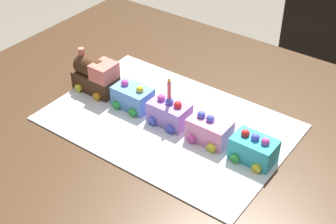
# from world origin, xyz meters

# --- Properties ---
(dining_table) EXTENTS (1.40, 1.00, 0.74)m
(dining_table) POSITION_xyz_m (0.00, 0.00, 0.63)
(dining_table) COLOR #4C331E
(dining_table) RESTS_ON ground
(chair) EXTENTS (0.44, 0.44, 0.86)m
(chair) POSITION_xyz_m (0.10, 0.83, 0.47)
(chair) COLOR black
(chair) RESTS_ON ground
(cake_board) EXTENTS (0.60, 0.40, 0.00)m
(cake_board) POSITION_xyz_m (-0.06, -0.03, 0.74)
(cake_board) COLOR silver
(cake_board) RESTS_ON dining_table
(cake_locomotive) EXTENTS (0.14, 0.08, 0.12)m
(cake_locomotive) POSITION_xyz_m (-0.30, -0.03, 0.79)
(cake_locomotive) COLOR #472816
(cake_locomotive) RESTS_ON cake_board
(cake_car_flatbed_sky_blue) EXTENTS (0.10, 0.08, 0.07)m
(cake_car_flatbed_sky_blue) POSITION_xyz_m (-0.17, -0.03, 0.77)
(cake_car_flatbed_sky_blue) COLOR #669EEA
(cake_car_flatbed_sky_blue) RESTS_ON cake_board
(cake_car_tanker_lavender) EXTENTS (0.10, 0.08, 0.07)m
(cake_car_tanker_lavender) POSITION_xyz_m (-0.05, -0.03, 0.77)
(cake_car_tanker_lavender) COLOR #AD84E0
(cake_car_tanker_lavender) RESTS_ON cake_board
(cake_car_hopper_bubblegum) EXTENTS (0.10, 0.08, 0.07)m
(cake_car_hopper_bubblegum) POSITION_xyz_m (0.06, -0.03, 0.77)
(cake_car_hopper_bubblegum) COLOR pink
(cake_car_hopper_bubblegum) RESTS_ON cake_board
(cake_car_caboose_turquoise) EXTENTS (0.10, 0.08, 0.07)m
(cake_car_caboose_turquoise) POSITION_xyz_m (0.18, -0.03, 0.77)
(cake_car_caboose_turquoise) COLOR #38B7C6
(cake_car_caboose_turquoise) RESTS_ON cake_board
(birthday_candle) EXTENTS (0.01, 0.01, 0.06)m
(birthday_candle) POSITION_xyz_m (-0.06, -0.03, 0.85)
(birthday_candle) COLOR #F24C59
(birthday_candle) RESTS_ON cake_car_tanker_lavender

